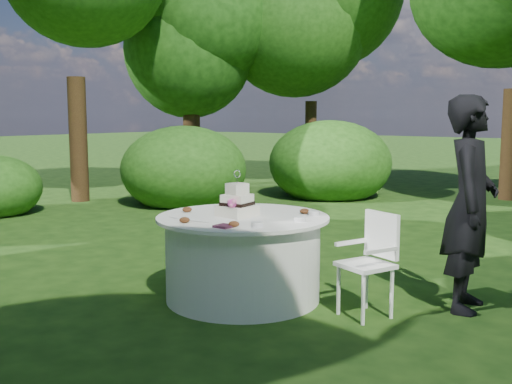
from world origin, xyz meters
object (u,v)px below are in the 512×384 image
napkins (224,226)px  table (243,257)px  guest (470,204)px  cake (237,204)px  chair (372,255)px

napkins → table: size_ratio=0.09×
guest → table: guest is taller
cake → chair: bearing=15.8°
table → chair: (1.14, 0.29, 0.13)m
table → cake: (-0.03, -0.04, 0.50)m
table → cake: cake is taller
guest → table: 2.04m
table → chair: 1.19m
cake → table: bearing=53.7°
napkins → chair: 1.26m
napkins → guest: bearing=44.0°
napkins → cake: bearing=117.5°
napkins → chair: (0.93, 0.81, -0.26)m
guest → chair: 0.97m
guest → table: size_ratio=1.18×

